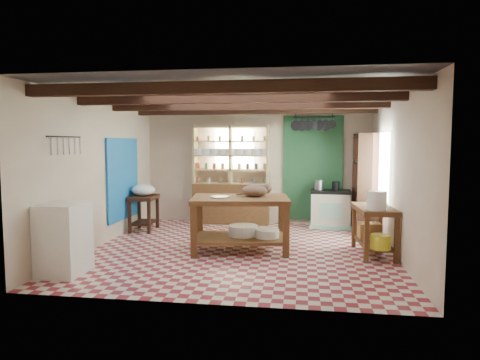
# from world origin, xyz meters

# --- Properties ---
(floor) EXTENTS (5.00, 5.00, 0.02)m
(floor) POSITION_xyz_m (0.00, 0.00, -0.01)
(floor) COLOR maroon
(floor) RESTS_ON ground
(ceiling) EXTENTS (5.00, 5.00, 0.02)m
(ceiling) POSITION_xyz_m (0.00, 0.00, 2.60)
(ceiling) COLOR #414146
(ceiling) RESTS_ON wall_back
(wall_back) EXTENTS (5.00, 0.04, 2.60)m
(wall_back) POSITION_xyz_m (0.00, 2.50, 1.30)
(wall_back) COLOR beige
(wall_back) RESTS_ON floor
(wall_front) EXTENTS (5.00, 0.04, 2.60)m
(wall_front) POSITION_xyz_m (0.00, -2.50, 1.30)
(wall_front) COLOR beige
(wall_front) RESTS_ON floor
(wall_left) EXTENTS (0.04, 5.00, 2.60)m
(wall_left) POSITION_xyz_m (-2.50, 0.00, 1.30)
(wall_left) COLOR beige
(wall_left) RESTS_ON floor
(wall_right) EXTENTS (0.04, 5.00, 2.60)m
(wall_right) POSITION_xyz_m (2.50, 0.00, 1.30)
(wall_right) COLOR beige
(wall_right) RESTS_ON floor
(ceiling_beams) EXTENTS (5.00, 3.80, 0.15)m
(ceiling_beams) POSITION_xyz_m (0.00, 0.00, 2.48)
(ceiling_beams) COLOR #341B12
(ceiling_beams) RESTS_ON ceiling
(blue_wall_patch) EXTENTS (0.04, 1.40, 1.60)m
(blue_wall_patch) POSITION_xyz_m (-2.47, 0.90, 1.10)
(blue_wall_patch) COLOR #1766B2
(blue_wall_patch) RESTS_ON wall_left
(green_wall_patch) EXTENTS (1.30, 0.04, 2.30)m
(green_wall_patch) POSITION_xyz_m (1.25, 2.47, 1.25)
(green_wall_patch) COLOR #1F4E2D
(green_wall_patch) RESTS_ON wall_back
(window_back) EXTENTS (0.90, 0.02, 0.80)m
(window_back) POSITION_xyz_m (-0.50, 2.48, 1.70)
(window_back) COLOR silver
(window_back) RESTS_ON wall_back
(window_right) EXTENTS (0.02, 1.30, 1.20)m
(window_right) POSITION_xyz_m (2.48, 1.00, 1.40)
(window_right) COLOR silver
(window_right) RESTS_ON wall_right
(utensil_rail) EXTENTS (0.06, 0.90, 0.28)m
(utensil_rail) POSITION_xyz_m (-2.44, -1.20, 1.78)
(utensil_rail) COLOR black
(utensil_rail) RESTS_ON wall_left
(pot_rack) EXTENTS (0.86, 0.12, 0.36)m
(pot_rack) POSITION_xyz_m (1.25, 2.05, 2.18)
(pot_rack) COLOR black
(pot_rack) RESTS_ON ceiling
(shelving_unit) EXTENTS (1.70, 0.34, 2.20)m
(shelving_unit) POSITION_xyz_m (-0.55, 2.31, 1.10)
(shelving_unit) COLOR #D8B77C
(shelving_unit) RESTS_ON floor
(tall_rack) EXTENTS (0.40, 0.86, 2.00)m
(tall_rack) POSITION_xyz_m (2.28, 1.80, 1.00)
(tall_rack) COLOR #341B12
(tall_rack) RESTS_ON floor
(work_table) EXTENTS (1.72, 1.27, 0.90)m
(work_table) POSITION_xyz_m (0.00, -0.04, 0.45)
(work_table) COLOR brown
(work_table) RESTS_ON floor
(stove) EXTENTS (0.85, 0.60, 0.80)m
(stove) POSITION_xyz_m (1.63, 2.15, 0.40)
(stove) COLOR beige
(stove) RESTS_ON floor
(prep_table) EXTENTS (0.54, 0.75, 0.73)m
(prep_table) POSITION_xyz_m (-2.20, 1.27, 0.36)
(prep_table) COLOR #341B12
(prep_table) RESTS_ON floor
(white_cabinet) EXTENTS (0.56, 0.66, 0.98)m
(white_cabinet) POSITION_xyz_m (-2.22, -1.68, 0.49)
(white_cabinet) COLOR white
(white_cabinet) RESTS_ON floor
(right_counter) EXTENTS (0.63, 1.13, 0.79)m
(right_counter) POSITION_xyz_m (2.18, -0.02, 0.39)
(right_counter) COLOR brown
(right_counter) RESTS_ON floor
(cat) EXTENTS (0.53, 0.46, 0.20)m
(cat) POSITION_xyz_m (0.24, 0.04, 1.01)
(cat) COLOR #81604B
(cat) RESTS_ON work_table
(steel_tray) EXTENTS (0.35, 0.35, 0.02)m
(steel_tray) POSITION_xyz_m (-0.34, -0.13, 0.91)
(steel_tray) COLOR #97979E
(steel_tray) RESTS_ON work_table
(basin_large) EXTENTS (0.56, 0.56, 0.17)m
(basin_large) POSITION_xyz_m (0.04, 0.02, 0.33)
(basin_large) COLOR white
(basin_large) RESTS_ON work_table
(basin_small) EXTENTS (0.44, 0.44, 0.14)m
(basin_small) POSITION_xyz_m (0.46, -0.08, 0.31)
(basin_small) COLOR white
(basin_small) RESTS_ON work_table
(kettle_left) EXTENTS (0.19, 0.19, 0.21)m
(kettle_left) POSITION_xyz_m (1.38, 2.16, 0.91)
(kettle_left) COLOR #97979E
(kettle_left) RESTS_ON stove
(kettle_right) EXTENTS (0.16, 0.16, 0.19)m
(kettle_right) POSITION_xyz_m (1.73, 2.14, 0.90)
(kettle_right) COLOR black
(kettle_right) RESTS_ON stove
(enamel_bowl) EXTENTS (0.51, 0.51, 0.24)m
(enamel_bowl) POSITION_xyz_m (-2.20, 1.27, 0.85)
(enamel_bowl) COLOR white
(enamel_bowl) RESTS_ON prep_table
(white_bucket) EXTENTS (0.31, 0.31, 0.29)m
(white_bucket) POSITION_xyz_m (2.15, -0.37, 0.93)
(white_bucket) COLOR white
(white_bucket) RESTS_ON right_counter
(wicker_basket) EXTENTS (0.38, 0.32, 0.25)m
(wicker_basket) POSITION_xyz_m (2.16, 0.28, 0.34)
(wicker_basket) COLOR #AD7B45
(wicker_basket) RESTS_ON right_counter
(yellow_tub) EXTENTS (0.32, 0.32, 0.22)m
(yellow_tub) POSITION_xyz_m (2.21, -0.47, 0.32)
(yellow_tub) COLOR yellow
(yellow_tub) RESTS_ON right_counter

